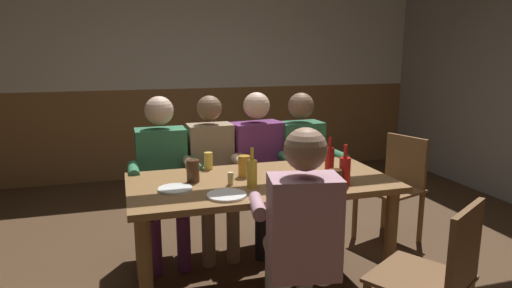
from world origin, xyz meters
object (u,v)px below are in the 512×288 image
at_px(person_3, 304,161).
at_px(bottle_3, 330,161).
at_px(person_1, 213,169).
at_px(plate_0, 227,195).
at_px(bottle_2, 308,166).
at_px(person_0, 163,171).
at_px(pint_glass_4, 302,160).
at_px(table_candle, 230,179).
at_px(pint_glass_1, 244,166).
at_px(bottle_1, 252,173).
at_px(pint_glass_3, 193,171).
at_px(plate_1, 175,189).
at_px(person_4, 300,229).
at_px(person_2, 260,163).
at_px(bottle_0, 345,170).
at_px(pint_glass_2, 208,161).
at_px(chair_empty_near_left, 436,279).
at_px(chair_empty_near_right, 395,185).
at_px(pint_glass_0, 335,179).
at_px(dining_table, 261,196).

bearing_deg(person_3, bottle_3, 78.70).
bearing_deg(person_1, person_3, 179.23).
height_order(plate_0, bottle_2, bottle_2).
relative_size(person_0, pint_glass_4, 11.12).
distance_m(table_candle, pint_glass_1, 0.21).
bearing_deg(bottle_1, pint_glass_3, 146.50).
bearing_deg(person_1, pint_glass_3, 66.50).
relative_size(plate_1, bottle_2, 1.01).
height_order(person_1, bottle_3, person_1).
relative_size(plate_1, bottle_3, 0.80).
bearing_deg(person_4, bottle_3, 63.86).
bearing_deg(person_1, person_2, -179.31).
bearing_deg(person_3, person_1, -2.82).
bearing_deg(pint_glass_1, person_3, 39.84).
relative_size(person_2, plate_0, 5.42).
height_order(bottle_0, bottle_1, bottle_0).
bearing_deg(person_4, pint_glass_2, 116.42).
relative_size(bottle_2, bottle_3, 0.79).
bearing_deg(person_4, bottle_2, 74.01).
distance_m(chair_empty_near_left, pint_glass_1, 1.35).
bearing_deg(person_4, person_3, 77.06).
bearing_deg(pint_glass_4, person_0, 154.43).
bearing_deg(chair_empty_near_right, bottle_3, 100.37).
bearing_deg(pint_glass_4, plate_1, -163.94).
distance_m(chair_empty_near_right, bottle_1, 1.59).
xyz_separation_m(plate_1, bottle_2, (0.87, 0.01, 0.07)).
xyz_separation_m(plate_0, pint_glass_3, (-0.14, 0.35, 0.06)).
height_order(plate_0, pint_glass_0, pint_glass_0).
xyz_separation_m(chair_empty_near_right, pint_glass_4, (-0.96, -0.24, 0.34)).
bearing_deg(bottle_2, pint_glass_2, 144.60).
height_order(bottle_0, pint_glass_1, bottle_0).
relative_size(person_1, pint_glass_0, 10.81).
xyz_separation_m(pint_glass_2, pint_glass_4, (0.65, -0.16, -0.00)).
bearing_deg(pint_glass_1, chair_empty_near_left, -58.25).
bearing_deg(chair_empty_near_right, bottle_0, 110.86).
relative_size(bottle_1, pint_glass_3, 1.72).
xyz_separation_m(person_4, bottle_0, (0.46, 0.39, 0.18)).
bearing_deg(person_0, bottle_2, 140.71).
relative_size(person_1, pint_glass_4, 11.06).
relative_size(person_2, pint_glass_0, 10.95).
distance_m(bottle_2, pint_glass_4, 0.27).
relative_size(dining_table, person_3, 1.37).
bearing_deg(dining_table, person_4, -88.77).
relative_size(plate_0, pint_glass_0, 2.02).
distance_m(person_2, bottle_1, 0.88).
distance_m(chair_empty_near_left, bottle_3, 1.06).
distance_m(chair_empty_near_right, chair_empty_near_left, 1.62).
xyz_separation_m(chair_empty_near_left, pint_glass_2, (-0.88, 1.36, 0.35)).
height_order(bottle_0, bottle_3, bottle_3).
relative_size(bottle_0, pint_glass_4, 2.28).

